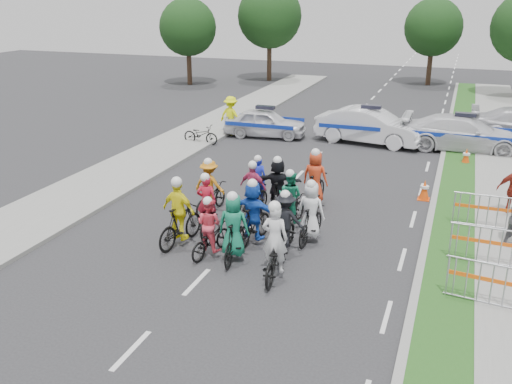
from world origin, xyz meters
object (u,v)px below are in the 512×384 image
(rider_12, at_px, (259,187))
(barrier_1, at_px, (489,248))
(rider_6, at_px, (207,212))
(rider_11, at_px, (278,189))
(rider_0, at_px, (275,252))
(rider_8, at_px, (290,205))
(rider_1, at_px, (234,234))
(marshal_hiviz, at_px, (231,116))
(rider_10, at_px, (210,191))
(police_car_1, at_px, (370,126))
(police_car_2, at_px, (463,133))
(rider_13, at_px, (315,184))
(parked_bike, at_px, (201,134))
(rider_7, at_px, (311,218))
(tree_4, at_px, (433,27))
(rider_9, at_px, (253,194))
(rider_2, at_px, (210,233))
(tree_0, at_px, (188,27))
(cone_1, at_px, (466,157))
(rider_4, at_px, (285,228))
(barrier_0, at_px, (491,287))
(rider_5, at_px, (253,216))
(police_car_0, at_px, (265,123))
(tree_3, at_px, (270,16))
(cone_0, at_px, (424,190))
(barrier_2, at_px, (488,213))
(rider_3, at_px, (180,219))

(rider_12, height_order, barrier_1, rider_12)
(rider_6, height_order, rider_11, rider_11)
(rider_0, height_order, rider_8, rider_0)
(rider_1, height_order, marshal_hiviz, rider_1)
(rider_10, relative_size, police_car_1, 0.38)
(police_car_2, bearing_deg, rider_1, 158.59)
(rider_13, height_order, parked_bike, rider_13)
(rider_7, xyz_separation_m, marshal_hiviz, (-6.96, 11.00, 0.22))
(marshal_hiviz, height_order, tree_4, tree_4)
(rider_9, bearing_deg, rider_0, 128.50)
(rider_2, bearing_deg, rider_13, -98.98)
(rider_13, xyz_separation_m, parked_bike, (-7.00, 6.07, -0.32))
(rider_13, height_order, marshal_hiviz, rider_13)
(marshal_hiviz, bearing_deg, tree_0, -45.36)
(parked_bike, bearing_deg, rider_2, -151.30)
(rider_9, xyz_separation_m, cone_1, (6.25, 8.18, -0.36))
(rider_11, bearing_deg, police_car_1, -105.13)
(rider_4, xyz_separation_m, rider_9, (-1.74, 2.21, 0.00))
(police_car_1, relative_size, barrier_0, 2.48)
(cone_1, distance_m, tree_0, 25.42)
(rider_5, height_order, barrier_0, rider_5)
(rider_9, bearing_deg, police_car_1, -89.76)
(police_car_0, bearing_deg, tree_3, 11.02)
(rider_7, bearing_deg, rider_6, 12.71)
(rider_12, height_order, cone_0, rider_12)
(rider_0, xyz_separation_m, rider_13, (-0.32, 5.15, 0.10))
(rider_8, xyz_separation_m, rider_13, (0.28, 1.88, 0.10))
(tree_3, bearing_deg, tree_0, -141.34)
(rider_0, height_order, cone_0, rider_0)
(rider_12, xyz_separation_m, barrier_2, (7.13, 0.13, -0.01))
(rider_1, bearing_deg, parked_bike, -67.12)
(rider_11, distance_m, tree_4, 29.15)
(rider_2, xyz_separation_m, rider_12, (-0.11, 4.17, -0.07))
(rider_3, xyz_separation_m, rider_7, (3.36, 1.47, -0.05))
(rider_7, distance_m, rider_11, 2.45)
(rider_13, height_order, tree_4, tree_4)
(rider_13, bearing_deg, rider_3, 62.05)
(rider_8, bearing_deg, tree_4, -83.20)
(rider_9, xyz_separation_m, tree_4, (3.22, 29.37, 3.48))
(rider_3, relative_size, tree_0, 0.32)
(rider_8, bearing_deg, barrier_1, -179.05)
(tree_4, bearing_deg, tree_0, -160.56)
(police_car_0, bearing_deg, cone_0, -136.40)
(rider_6, bearing_deg, rider_9, -127.06)
(rider_9, height_order, tree_4, tree_4)
(rider_4, xyz_separation_m, tree_0, (-15.52, 25.58, 3.48))
(rider_10, relative_size, barrier_0, 0.93)
(rider_5, relative_size, barrier_1, 0.97)
(tree_3, bearing_deg, barrier_0, -63.05)
(rider_4, bearing_deg, tree_0, -62.26)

